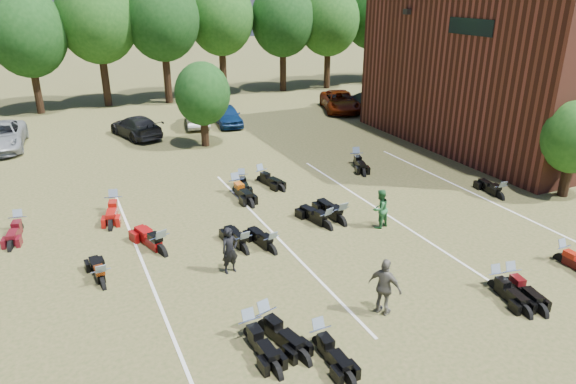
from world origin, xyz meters
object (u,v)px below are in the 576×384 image
motorcycle_7 (162,254)px  motorcycle_14 (20,231)px  person_black (230,251)px  motorcycle_3 (266,330)px  car_4 (227,115)px  person_grey (385,287)px  person_green (380,209)px

motorcycle_7 → motorcycle_14: motorcycle_7 is taller
person_black → motorcycle_3: person_black is taller
car_4 → motorcycle_3: size_ratio=1.75×
person_black → person_grey: person_grey is taller
car_4 → motorcycle_14: car_4 is taller
motorcycle_3 → motorcycle_7: size_ratio=0.92×
person_grey → motorcycle_14: 14.35m
person_grey → motorcycle_14: bearing=15.6°
person_black → person_grey: 5.24m
person_black → motorcycle_3: (-0.15, -3.39, -0.81)m
person_green → person_black: bearing=-9.1°
car_4 → motorcycle_7: (-8.04, -16.28, -0.67)m
motorcycle_3 → motorcycle_14: (-6.30, 9.82, 0.00)m
person_grey → motorcycle_3: 3.60m
person_green → person_grey: bearing=40.9°
motorcycle_3 → motorcycle_7: motorcycle_7 is taller
person_black → motorcycle_7: 3.00m
car_4 → person_green: person_green is taller
car_4 → person_grey: bearing=-90.6°
person_black → motorcycle_3: 3.49m
person_black → motorcycle_7: person_black is taller
motorcycle_7 → car_4: bearing=-133.6°
person_green → motorcycle_14: person_green is taller
car_4 → motorcycle_7: bearing=-109.5°
motorcycle_14 → motorcycle_7: bearing=-31.8°
car_4 → motorcycle_7: 18.17m
motorcycle_3 → person_black: bearing=74.1°
person_grey → person_black: bearing=11.5°
person_grey → person_green: bearing=-60.4°
motorcycle_7 → motorcycle_14: bearing=-59.6°
car_4 → motorcycle_14: bearing=-129.6°
car_4 → person_grey: size_ratio=2.23×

